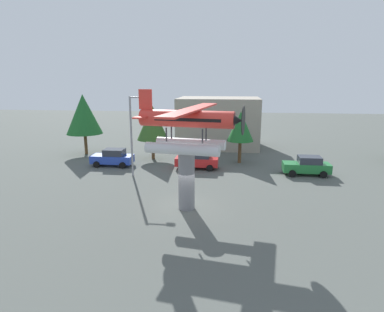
{
  "coord_description": "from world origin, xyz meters",
  "views": [
    {
      "loc": [
        2.94,
        -20.81,
        8.55
      ],
      "look_at": [
        0.0,
        3.0,
        2.99
      ],
      "focal_mm": 30.62,
      "sensor_mm": 36.0,
      "label": 1
    }
  ],
  "objects_px": {
    "car_far_green": "(307,166)",
    "tree_west": "(84,114)",
    "car_mid_red": "(197,160)",
    "storefront_building": "(219,122)",
    "tree_east": "(152,122)",
    "display_pedestal": "(187,180)",
    "tree_center_back": "(241,127)",
    "car_near_blue": "(113,157)",
    "streetlight_primary": "(133,130)",
    "floatplane_monument": "(188,126)"
  },
  "relations": [
    {
      "from": "floatplane_monument",
      "to": "tree_east",
      "type": "distance_m",
      "value": 15.1
    },
    {
      "from": "car_far_green",
      "to": "tree_west",
      "type": "distance_m",
      "value": 25.1
    },
    {
      "from": "car_near_blue",
      "to": "display_pedestal",
      "type": "bearing_deg",
      "value": 131.0
    },
    {
      "from": "storefront_building",
      "to": "streetlight_primary",
      "type": "bearing_deg",
      "value": -115.11
    },
    {
      "from": "tree_east",
      "to": "display_pedestal",
      "type": "bearing_deg",
      "value": -67.68
    },
    {
      "from": "storefront_building",
      "to": "tree_west",
      "type": "bearing_deg",
      "value": -156.59
    },
    {
      "from": "car_mid_red",
      "to": "tree_east",
      "type": "xyz_separation_m",
      "value": [
        -5.3,
        3.39,
        3.21
      ]
    },
    {
      "from": "streetlight_primary",
      "to": "car_near_blue",
      "type": "bearing_deg",
      "value": 135.47
    },
    {
      "from": "tree_east",
      "to": "tree_west",
      "type": "bearing_deg",
      "value": 169.82
    },
    {
      "from": "tree_east",
      "to": "tree_center_back",
      "type": "relative_size",
      "value": 1.1
    },
    {
      "from": "floatplane_monument",
      "to": "tree_west",
      "type": "height_order",
      "value": "floatplane_monument"
    },
    {
      "from": "car_far_green",
      "to": "tree_west",
      "type": "xyz_separation_m",
      "value": [
        -24.09,
        5.9,
        3.84
      ]
    },
    {
      "from": "floatplane_monument",
      "to": "car_far_green",
      "type": "height_order",
      "value": "floatplane_monument"
    },
    {
      "from": "car_near_blue",
      "to": "tree_west",
      "type": "relative_size",
      "value": 0.6
    },
    {
      "from": "display_pedestal",
      "to": "tree_east",
      "type": "bearing_deg",
      "value": 112.32
    },
    {
      "from": "car_mid_red",
      "to": "car_far_green",
      "type": "distance_m",
      "value": 10.33
    },
    {
      "from": "storefront_building",
      "to": "tree_west",
      "type": "distance_m",
      "value": 16.8
    },
    {
      "from": "car_mid_red",
      "to": "tree_west",
      "type": "distance_m",
      "value": 15.15
    },
    {
      "from": "tree_west",
      "to": "tree_east",
      "type": "relative_size",
      "value": 1.17
    },
    {
      "from": "tree_center_back",
      "to": "storefront_building",
      "type": "bearing_deg",
      "value": 106.95
    },
    {
      "from": "tree_west",
      "to": "tree_east",
      "type": "distance_m",
      "value": 8.66
    },
    {
      "from": "storefront_building",
      "to": "tree_east",
      "type": "height_order",
      "value": "storefront_building"
    },
    {
      "from": "tree_center_back",
      "to": "car_mid_red",
      "type": "bearing_deg",
      "value": -145.42
    },
    {
      "from": "car_near_blue",
      "to": "car_mid_red",
      "type": "relative_size",
      "value": 1.0
    },
    {
      "from": "car_far_green",
      "to": "tree_center_back",
      "type": "relative_size",
      "value": 0.77
    },
    {
      "from": "streetlight_primary",
      "to": "car_far_green",
      "type": "bearing_deg",
      "value": 8.2
    },
    {
      "from": "car_far_green",
      "to": "floatplane_monument",
      "type": "bearing_deg",
      "value": 44.09
    },
    {
      "from": "storefront_building",
      "to": "tree_center_back",
      "type": "bearing_deg",
      "value": -73.05
    },
    {
      "from": "display_pedestal",
      "to": "storefront_building",
      "type": "height_order",
      "value": "storefront_building"
    },
    {
      "from": "floatplane_monument",
      "to": "car_mid_red",
      "type": "relative_size",
      "value": 2.49
    },
    {
      "from": "car_near_blue",
      "to": "car_mid_red",
      "type": "distance_m",
      "value": 8.69
    },
    {
      "from": "car_near_blue",
      "to": "car_far_green",
      "type": "height_order",
      "value": "same"
    },
    {
      "from": "display_pedestal",
      "to": "tree_center_back",
      "type": "height_order",
      "value": "tree_center_back"
    },
    {
      "from": "car_far_green",
      "to": "tree_west",
      "type": "bearing_deg",
      "value": -13.77
    },
    {
      "from": "floatplane_monument",
      "to": "streetlight_primary",
      "type": "xyz_separation_m",
      "value": [
        -5.91,
        7.21,
        -1.43
      ]
    },
    {
      "from": "car_near_blue",
      "to": "tree_center_back",
      "type": "relative_size",
      "value": 0.77
    },
    {
      "from": "floatplane_monument",
      "to": "tree_east",
      "type": "bearing_deg",
      "value": 121.26
    },
    {
      "from": "car_near_blue",
      "to": "storefront_building",
      "type": "xyz_separation_m",
      "value": [
        10.23,
        11.58,
        2.31
      ]
    },
    {
      "from": "display_pedestal",
      "to": "storefront_building",
      "type": "xyz_separation_m",
      "value": [
        1.17,
        22.0,
        1.19
      ]
    },
    {
      "from": "car_far_green",
      "to": "tree_center_back",
      "type": "xyz_separation_m",
      "value": [
        -6.1,
        3.87,
        2.99
      ]
    },
    {
      "from": "display_pedestal",
      "to": "streetlight_primary",
      "type": "height_order",
      "value": "streetlight_primary"
    },
    {
      "from": "car_mid_red",
      "to": "floatplane_monument",
      "type": "bearing_deg",
      "value": 92.77
    },
    {
      "from": "car_mid_red",
      "to": "storefront_building",
      "type": "distance_m",
      "value": 11.89
    },
    {
      "from": "tree_east",
      "to": "car_far_green",
      "type": "bearing_deg",
      "value": -15.69
    },
    {
      "from": "storefront_building",
      "to": "display_pedestal",
      "type": "bearing_deg",
      "value": -93.03
    },
    {
      "from": "display_pedestal",
      "to": "floatplane_monument",
      "type": "bearing_deg",
      "value": -8.51
    },
    {
      "from": "car_mid_red",
      "to": "tree_east",
      "type": "relative_size",
      "value": 0.7
    },
    {
      "from": "car_far_green",
      "to": "storefront_building",
      "type": "distance_m",
      "value": 15.47
    },
    {
      "from": "display_pedestal",
      "to": "tree_west",
      "type": "distance_m",
      "value": 21.08
    },
    {
      "from": "tree_east",
      "to": "storefront_building",
      "type": "bearing_deg",
      "value": 50.06
    }
  ]
}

